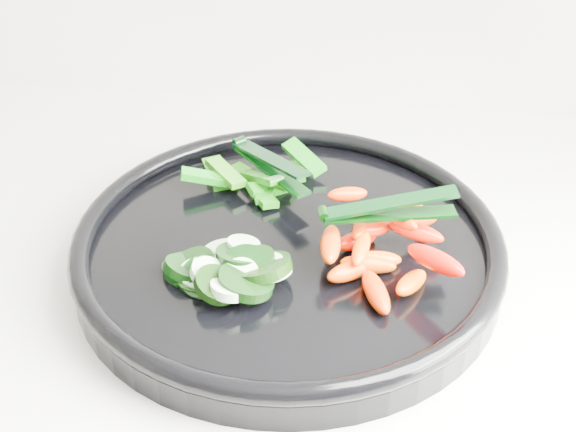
# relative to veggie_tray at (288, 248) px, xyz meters

# --- Properties ---
(veggie_tray) EXTENTS (0.42, 0.42, 0.04)m
(veggie_tray) POSITION_rel_veggie_tray_xyz_m (0.00, 0.00, 0.00)
(veggie_tray) COLOR black
(veggie_tray) RESTS_ON counter
(cucumber_pile) EXTENTS (0.12, 0.10, 0.04)m
(cucumber_pile) POSITION_rel_veggie_tray_xyz_m (-0.05, -0.05, 0.01)
(cucumber_pile) COLOR black
(cucumber_pile) RESTS_ON veggie_tray
(carrot_pile) EXTENTS (0.12, 0.16, 0.05)m
(carrot_pile) POSITION_rel_veggie_tray_xyz_m (0.08, -0.01, 0.02)
(carrot_pile) COLOR #E64A00
(carrot_pile) RESTS_ON veggie_tray
(pepper_pile) EXTENTS (0.14, 0.11, 0.03)m
(pepper_pile) POSITION_rel_veggie_tray_xyz_m (-0.04, 0.09, 0.01)
(pepper_pile) COLOR #0A720F
(pepper_pile) RESTS_ON veggie_tray
(tong_carrot) EXTENTS (0.11, 0.04, 0.02)m
(tong_carrot) POSITION_rel_veggie_tray_xyz_m (0.08, -0.01, 0.05)
(tong_carrot) COLOR black
(tong_carrot) RESTS_ON carrot_pile
(tong_pepper) EXTENTS (0.09, 0.09, 0.02)m
(tong_pepper) POSITION_rel_veggie_tray_xyz_m (-0.03, 0.09, 0.03)
(tong_pepper) COLOR black
(tong_pepper) RESTS_ON pepper_pile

